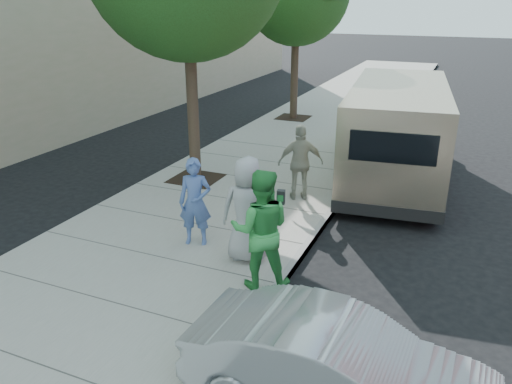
# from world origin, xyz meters

# --- Properties ---
(ground) EXTENTS (120.00, 120.00, 0.00)m
(ground) POSITION_xyz_m (0.00, 0.00, 0.00)
(ground) COLOR black
(ground) RESTS_ON ground
(sidewalk) EXTENTS (5.00, 60.00, 0.15)m
(sidewalk) POSITION_xyz_m (-1.00, 0.00, 0.07)
(sidewalk) COLOR gray
(sidewalk) RESTS_ON ground
(curb_face) EXTENTS (0.12, 60.00, 0.16)m
(curb_face) POSITION_xyz_m (1.44, 0.00, 0.07)
(curb_face) COLOR gray
(curb_face) RESTS_ON ground
(parking_meter) EXTENTS (0.32, 0.16, 1.49)m
(parking_meter) POSITION_xyz_m (1.25, -1.15, 1.23)
(parking_meter) COLOR gray
(parking_meter) RESTS_ON sidewalk
(van) EXTENTS (2.95, 6.91, 2.49)m
(van) POSITION_xyz_m (2.29, 4.78, 1.32)
(van) COLOR beige
(van) RESTS_ON ground
(sedan) EXTENTS (3.64, 1.40, 1.18)m
(sedan) POSITION_xyz_m (2.98, -3.60, 0.59)
(sedan) COLOR #AEB2B6
(sedan) RESTS_ON ground
(person_officer) EXTENTS (0.71, 0.57, 1.67)m
(person_officer) POSITION_xyz_m (-0.49, -0.74, 0.99)
(person_officer) COLOR #4E68A7
(person_officer) RESTS_ON sidewalk
(person_green_shirt) EXTENTS (1.17, 1.04, 1.98)m
(person_green_shirt) POSITION_xyz_m (1.20, -1.64, 1.14)
(person_green_shirt) COLOR green
(person_green_shirt) RESTS_ON sidewalk
(person_gray_shirt) EXTENTS (1.06, 0.83, 1.89)m
(person_gray_shirt) POSITION_xyz_m (0.65, -0.91, 1.10)
(person_gray_shirt) COLOR #A2A2A4
(person_gray_shirt) RESTS_ON sidewalk
(person_striped_polo) EXTENTS (1.11, 0.82, 1.75)m
(person_striped_polo) POSITION_xyz_m (0.58, 2.17, 1.02)
(person_striped_polo) COLOR gray
(person_striped_polo) RESTS_ON sidewalk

